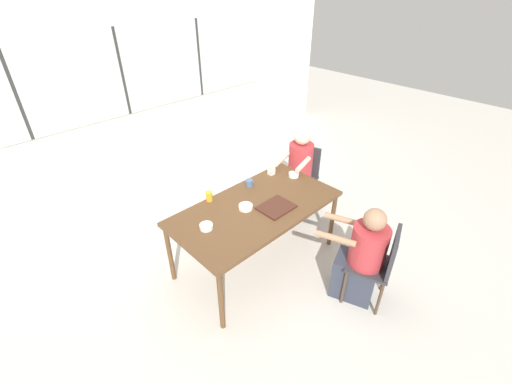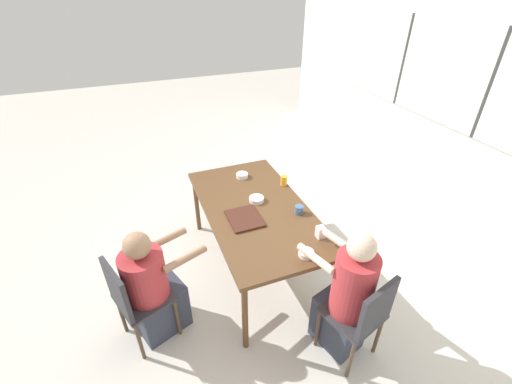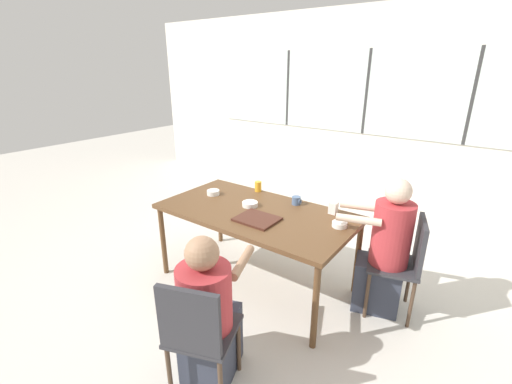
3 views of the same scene
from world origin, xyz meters
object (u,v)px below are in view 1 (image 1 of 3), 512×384
(coffee_mug, at_px, (249,183))
(bowl_white_shallow, at_px, (206,227))
(person_woman_green_shirt, at_px, (298,177))
(bowl_cereal, at_px, (246,207))
(person_man_blue_shirt, at_px, (361,259))
(milk_carton_small, at_px, (271,170))
(bowl_fruit, at_px, (294,175))
(chair_for_woman_green_shirt, at_px, (303,172))
(chair_for_man_blue_shirt, at_px, (380,261))
(juice_glass, at_px, (209,196))

(coffee_mug, height_order, bowl_white_shallow, coffee_mug)
(person_woman_green_shirt, relative_size, bowl_cereal, 8.21)
(person_man_blue_shirt, distance_m, bowl_white_shallow, 1.54)
(person_woman_green_shirt, xyz_separation_m, milk_carton_small, (-0.50, 0.03, 0.28))
(bowl_fruit, bearing_deg, chair_for_woman_green_shirt, 25.54)
(milk_carton_small, relative_size, bowl_cereal, 0.72)
(chair_for_man_blue_shirt, relative_size, coffee_mug, 9.91)
(coffee_mug, xyz_separation_m, milk_carton_small, (0.37, 0.01, 0.01))
(chair_for_woman_green_shirt, relative_size, coffee_mug, 9.91)
(bowl_cereal, bearing_deg, milk_carton_small, 23.66)
(chair_for_woman_green_shirt, bearing_deg, person_man_blue_shirt, 132.70)
(chair_for_man_blue_shirt, relative_size, person_woman_green_shirt, 0.73)
(person_man_blue_shirt, bearing_deg, bowl_white_shallow, 110.77)
(chair_for_woman_green_shirt, bearing_deg, chair_for_man_blue_shirt, 137.01)
(juice_glass, xyz_separation_m, bowl_fruit, (1.04, -0.29, -0.03))
(milk_carton_small, xyz_separation_m, bowl_fruit, (0.16, -0.22, -0.03))
(person_woman_green_shirt, bearing_deg, bowl_cereal, 86.56)
(person_woman_green_shirt, height_order, bowl_cereal, person_woman_green_shirt)
(chair_for_man_blue_shirt, distance_m, bowl_white_shallow, 1.69)
(chair_for_man_blue_shirt, bearing_deg, chair_for_woman_green_shirt, 42.99)
(chair_for_woman_green_shirt, bearing_deg, bowl_white_shallow, 82.81)
(juice_glass, bearing_deg, chair_for_woman_green_shirt, -2.06)
(bowl_white_shallow, relative_size, bowl_cereal, 0.87)
(person_woman_green_shirt, xyz_separation_m, bowl_white_shallow, (-1.69, -0.26, 0.25))
(chair_for_man_blue_shirt, xyz_separation_m, milk_carton_small, (0.14, 1.58, 0.29))
(person_woman_green_shirt, relative_size, person_man_blue_shirt, 1.11)
(juice_glass, bearing_deg, coffee_mug, -9.06)
(person_woman_green_shirt, bearing_deg, bowl_white_shallow, 82.12)
(bowl_fruit, bearing_deg, bowl_white_shallow, -177.24)
(chair_for_man_blue_shirt, distance_m, bowl_fruit, 1.41)
(coffee_mug, height_order, bowl_fruit, coffee_mug)
(chair_for_woman_green_shirt, distance_m, bowl_white_shallow, 1.89)
(person_man_blue_shirt, relative_size, bowl_cereal, 7.42)
(person_woman_green_shirt, bearing_deg, chair_for_woman_green_shirt, -90.00)
(bowl_cereal, bearing_deg, bowl_fruit, 5.79)
(bowl_cereal, relative_size, bowl_fruit, 1.19)
(person_man_blue_shirt, xyz_separation_m, coffee_mug, (-0.17, 1.41, 0.33))
(milk_carton_small, bearing_deg, coffee_mug, -178.49)
(bowl_cereal, height_order, bowl_fruit, same)
(coffee_mug, bearing_deg, bowl_fruit, -21.73)
(milk_carton_small, distance_m, bowl_white_shallow, 1.23)
(chair_for_woman_green_shirt, height_order, person_woman_green_shirt, person_woman_green_shirt)
(juice_glass, bearing_deg, milk_carton_small, -4.63)
(bowl_cereal, bearing_deg, chair_for_man_blue_shirt, -66.13)
(chair_for_woman_green_shirt, relative_size, bowl_cereal, 6.02)
(chair_for_man_blue_shirt, bearing_deg, bowl_cereal, 93.37)
(person_woman_green_shirt, xyz_separation_m, coffee_mug, (-0.87, 0.02, 0.26))
(juice_glass, relative_size, bowl_cereal, 0.73)
(chair_for_man_blue_shirt, xyz_separation_m, person_woman_green_shirt, (0.64, 1.55, 0.01))
(chair_for_woman_green_shirt, distance_m, bowl_cereal, 1.42)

